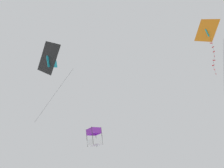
# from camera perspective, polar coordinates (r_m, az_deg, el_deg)

# --- Properties ---
(kite_delta_far_centre) EXTENTS (1.81, 2.00, 5.78)m
(kite_delta_far_centre) POSITION_cam_1_polar(r_m,az_deg,el_deg) (24.03, 16.26, 8.80)
(kite_delta_far_centre) COLOR orange
(kite_box_upper_right) EXTENTS (1.90, 1.90, 2.04)m
(kite_box_upper_right) POSITION_cam_1_polar(r_m,az_deg,el_deg) (35.38, -3.09, -9.16)
(kite_box_upper_right) COLOR purple
(kite_delta_near_left) EXTENTS (3.16, 2.96, 6.54)m
(kite_delta_near_left) POSITION_cam_1_polar(r_m,az_deg,el_deg) (25.00, -10.84, 4.36)
(kite_delta_near_left) COLOR black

